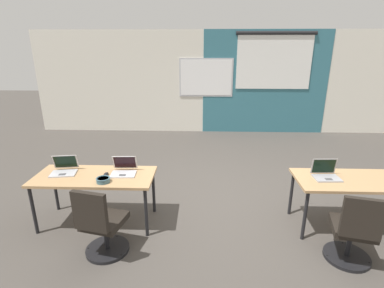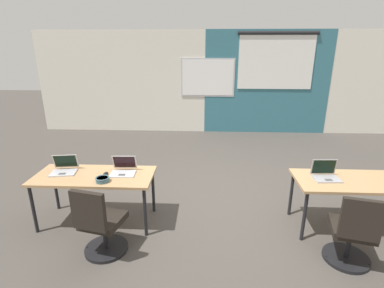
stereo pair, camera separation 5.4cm
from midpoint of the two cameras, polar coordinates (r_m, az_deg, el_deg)
ground_plane at (r=4.80m, az=5.17°, el=-11.23°), size 24.00×24.00×0.00m
back_wall_assembly at (r=8.41m, az=4.32°, el=11.93°), size 10.00×0.27×2.80m
desk_near_left at (r=4.22m, az=-18.74°, el=-6.54°), size 1.60×0.70×0.72m
desk_near_right at (r=4.44m, az=29.20°, el=-6.72°), size 1.60×0.70×0.72m
laptop_near_left_inner at (r=4.13m, az=-13.50°, el=-4.94°), size 0.35×0.33×0.23m
mouse_near_left_inner at (r=4.14m, az=-16.76°, el=-5.62°), size 0.06×0.10×0.03m
chair_near_left_inner at (r=3.70m, az=-17.60°, el=-15.23°), size 0.53×0.58×0.92m
laptop_near_left_end at (r=4.41m, az=-23.97°, el=-4.52°), size 0.37×0.35×0.23m
laptop_near_right_inner at (r=4.27m, az=24.29°, el=-5.32°), size 0.34×0.28×0.24m
chair_near_right_inner at (r=3.86m, az=28.53°, el=-15.19°), size 0.53×0.58×0.92m
snack_bowl at (r=3.94m, az=-17.31°, el=-6.65°), size 0.18×0.18×0.06m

